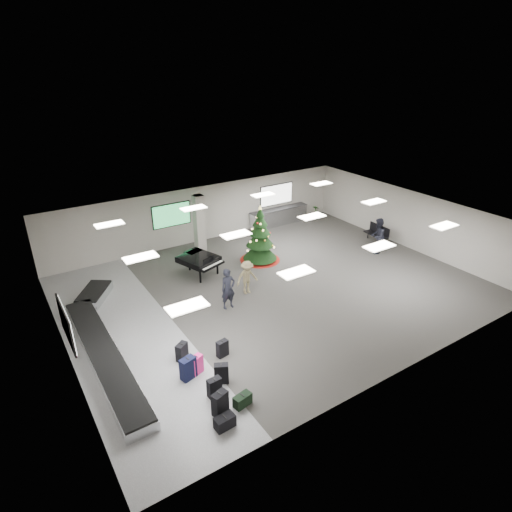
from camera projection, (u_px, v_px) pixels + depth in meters
ground at (275, 289)px, 19.72m from camera, size 18.00×18.00×0.00m
room_envelope at (260, 239)px, 19.05m from camera, size 18.02×14.02×3.21m
baggage_carousel at (102, 342)px, 15.70m from camera, size 2.28×9.71×0.43m
service_counter at (279, 216)px, 27.00m from camera, size 4.05×0.65×1.08m
suitcase_0 at (220, 403)px, 12.67m from camera, size 0.55×0.40×0.79m
suitcase_1 at (221, 373)px, 13.90m from camera, size 0.53×0.43×0.74m
pink_suitcase at (197, 365)px, 14.32m from camera, size 0.50×0.38×0.70m
suitcase_3 at (222, 348)px, 15.17m from camera, size 0.45×0.30×0.65m
navy_suitcase at (188, 368)px, 14.07m from camera, size 0.58×0.42×0.82m
suitcase_5 at (214, 387)px, 13.35m from camera, size 0.46×0.27×0.68m
green_duffel at (242, 400)px, 13.05m from camera, size 0.63×0.40×0.41m
suitcase_8 at (182, 352)px, 14.96m from camera, size 0.52×0.46×0.68m
black_duffel at (225, 422)px, 12.27m from camera, size 0.61×0.36×0.41m
christmas_tree at (260, 242)px, 22.08m from camera, size 2.11×2.11×3.00m
grand_piano at (199, 260)px, 20.68m from camera, size 1.99×2.29×1.10m
bench at (377, 232)px, 24.54m from camera, size 0.63×1.57×0.97m
traveler_a at (228, 289)px, 17.87m from camera, size 0.66×0.44×1.80m
traveler_b at (247, 277)px, 19.03m from camera, size 1.07×0.67×1.58m
traveler_bench at (378, 236)px, 22.93m from camera, size 1.19×1.11×1.96m
potted_plant_left at (262, 226)px, 25.90m from camera, size 0.56×0.57×0.81m
potted_plant_right at (316, 212)px, 28.15m from camera, size 0.64×0.64×0.86m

